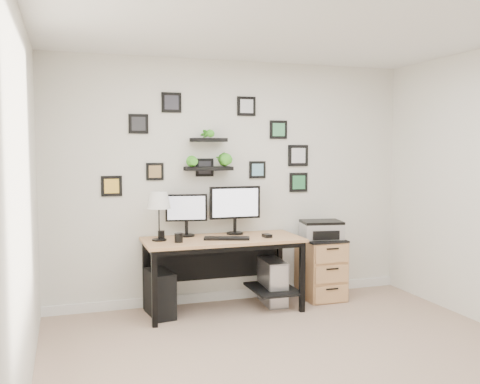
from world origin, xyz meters
name	(u,v)px	position (x,y,z in m)	size (l,w,h in m)	color
room	(234,295)	(0.00, 1.98, 0.05)	(4.00, 4.00, 4.00)	tan
desk	(225,249)	(-0.19, 1.67, 0.63)	(1.60, 0.70, 0.75)	tan
monitor_left	(186,212)	(-0.55, 1.86, 1.01)	(0.43, 0.20, 0.44)	black
monitor_right	(235,206)	(-0.03, 1.83, 1.05)	(0.55, 0.18, 0.51)	black
keyboard	(227,238)	(-0.21, 1.55, 0.76)	(0.46, 0.15, 0.02)	black
mouse	(267,236)	(0.22, 1.54, 0.77)	(0.07, 0.11, 0.03)	black
table_lamp	(159,201)	(-0.86, 1.70, 1.14)	(0.24, 0.24, 0.49)	black
mug	(179,238)	(-0.70, 1.53, 0.80)	(0.08, 0.08, 0.09)	black
pen_cup	(161,235)	(-0.83, 1.76, 0.79)	(0.07, 0.07, 0.09)	black
pc_tower_black	(160,293)	(-0.87, 1.66, 0.23)	(0.20, 0.45, 0.45)	black
pc_tower_grey	(273,282)	(0.35, 1.70, 0.24)	(0.24, 0.49, 0.47)	gray
file_cabinet	(321,268)	(0.93, 1.72, 0.34)	(0.43, 0.53, 0.67)	tan
printer	(322,230)	(0.94, 1.73, 0.77)	(0.48, 0.41, 0.19)	silver
wall_decor	(214,150)	(-0.24, 1.93, 1.64)	(2.28, 0.18, 1.07)	black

